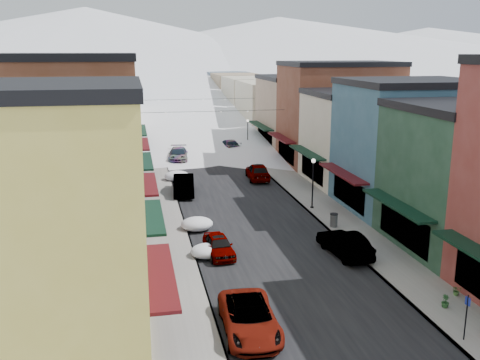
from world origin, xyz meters
name	(u,v)px	position (x,y,z in m)	size (l,w,h in m)	color
road	(193,139)	(0.00, 60.00, 0.01)	(10.00, 160.00, 0.01)	black
sidewalk_left	(147,139)	(-6.60, 60.00, 0.07)	(3.20, 160.00, 0.15)	gray
sidewalk_right	(237,137)	(6.60, 60.00, 0.07)	(3.20, 160.00, 0.15)	gray
curb_left	(158,139)	(-5.05, 60.00, 0.07)	(0.10, 160.00, 0.15)	slate
curb_right	(226,137)	(5.05, 60.00, 0.07)	(0.10, 160.00, 0.15)	slate
bldg_l_yellow	(19,227)	(-13.19, 4.00, 5.76)	(11.30, 8.70, 11.50)	#D9C650
bldg_l_cream	(51,196)	(-13.19, 12.50, 4.76)	(11.30, 8.20, 9.50)	#C0B39A
bldg_l_brick_near	(58,145)	(-13.69, 20.50, 6.26)	(12.30, 8.20, 12.50)	brown
bldg_l_grayblue	(78,149)	(-13.19, 29.00, 4.51)	(11.30, 9.20, 9.00)	slate
bldg_l_brick_far	(76,123)	(-14.19, 38.00, 5.51)	(13.30, 9.20, 11.00)	brown
bldg_l_tan	(93,116)	(-13.19, 48.00, 5.01)	(11.30, 11.20, 10.00)	tan
bldg_r_green	(478,177)	(13.19, 12.00, 4.76)	(11.30, 9.20, 9.50)	#1F402C
bldg_r_blue	(409,145)	(13.19, 21.00, 5.26)	(11.30, 9.20, 10.50)	#315A71
bldg_r_cream	(367,137)	(13.69, 30.00, 4.51)	(12.30, 9.20, 9.00)	beige
bldg_r_brick_far	(338,113)	(14.19, 39.00, 5.76)	(13.30, 9.20, 11.50)	brown
bldg_r_tan	(302,113)	(13.19, 49.00, 4.76)	(11.30, 11.20, 9.50)	#9A7E65
distant_blocks	(179,98)	(0.00, 83.00, 4.00)	(34.00, 55.00, 8.00)	gray
mountain_ridge	(109,47)	(-19.47, 277.18, 14.36)	(670.00, 340.00, 34.00)	silver
overhead_cables	(203,105)	(0.00, 47.50, 6.20)	(16.40, 15.04, 0.04)	black
car_white_suv	(249,318)	(-3.65, 3.95, 0.74)	(2.45, 5.32, 1.48)	white
car_silver_sedan	(219,245)	(-3.52, 13.65, 0.67)	(1.57, 3.91, 1.33)	gray
car_dark_hatch	(184,185)	(-4.27, 28.93, 0.86)	(1.82, 5.22, 1.72)	black
car_silver_wagon	(178,155)	(-3.50, 43.75, 0.79)	(2.22, 5.46, 1.58)	#A5AAAE
car_green_sedan	(344,243)	(4.30, 12.12, 0.79)	(1.67, 4.79, 1.58)	black
car_gray_suv	(258,171)	(3.54, 33.06, 0.85)	(2.02, 5.02, 1.71)	gray
car_black_sedan	(229,145)	(3.50, 49.11, 0.75)	(2.09, 5.15, 1.49)	black
car_lane_silver	(191,137)	(-0.60, 56.26, 0.78)	(1.84, 4.58, 1.56)	gray
car_lane_white	(192,127)	(0.72, 67.03, 0.71)	(2.35, 5.09, 1.42)	silver
parking_sign	(466,314)	(5.54, 1.22, 1.41)	(0.08, 0.29, 2.15)	black
trash_can	(334,220)	(5.54, 17.20, 0.65)	(0.58, 0.58, 0.99)	#5C5E61
streetlamp_near	(313,177)	(5.55, 22.09, 2.73)	(0.34, 0.34, 4.09)	black
streetlamp_far	(248,130)	(5.96, 49.11, 2.60)	(0.32, 0.32, 3.88)	black
planter_near	(457,290)	(7.80, 5.29, 0.42)	(0.48, 0.42, 0.54)	#447233
planter_far	(445,301)	(6.44, 4.16, 0.48)	(0.37, 0.37, 0.66)	#244F24
snow_pile_near	(207,251)	(-4.28, 13.53, 0.42)	(2.10, 2.49, 0.89)	white
snow_pile_mid	(197,224)	(-4.28, 18.84, 0.47)	(2.32, 2.63, 0.98)	white
snow_pile_far	(177,176)	(-4.46, 34.20, 0.50)	(2.45, 2.71, 1.04)	white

